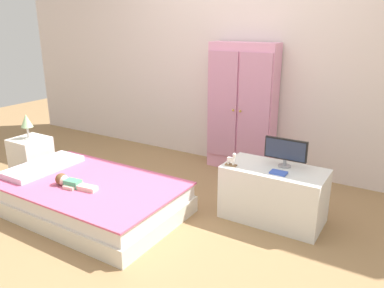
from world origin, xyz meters
TOP-DOWN VIEW (x-y plane):
  - ground_plane at (0.00, 0.00)m, footprint 10.00×10.00m
  - back_wall at (0.00, 1.57)m, footprint 6.40×0.05m
  - bed at (-0.56, -0.14)m, footprint 1.53×0.95m
  - pillow at (-1.13, -0.14)m, footprint 0.32×0.68m
  - doll at (-0.64, -0.28)m, footprint 0.39×0.14m
  - nightstand at (-1.59, 0.06)m, footprint 0.32×0.32m
  - table_lamp at (-1.59, 0.06)m, footprint 0.12×0.12m
  - wardrobe at (0.09, 1.42)m, footprint 0.71×0.26m
  - tv_stand at (0.79, 0.53)m, footprint 0.79×0.41m
  - tv_monitor at (0.84, 0.60)m, footprint 0.33×0.10m
  - rocking_horse_toy at (0.48, 0.40)m, footprint 0.09×0.04m
  - book_blue at (0.85, 0.44)m, footprint 0.12×0.08m

SIDE VIEW (x-z plane):
  - ground_plane at x=0.00m, z-range -0.02..0.00m
  - bed at x=-0.56m, z-range 0.00..0.26m
  - nightstand at x=-1.59m, z-range 0.00..0.43m
  - tv_stand at x=0.79m, z-range 0.00..0.44m
  - pillow at x=-1.13m, z-range 0.27..0.32m
  - doll at x=-0.64m, z-range 0.25..0.35m
  - book_blue at x=0.85m, z-range 0.44..0.46m
  - rocking_horse_toy at x=0.48m, z-range 0.44..0.55m
  - tv_monitor at x=0.84m, z-range 0.46..0.69m
  - table_lamp at x=-1.59m, z-range 0.47..0.72m
  - wardrobe at x=0.09m, z-range 0.00..1.34m
  - back_wall at x=0.00m, z-range 0.00..2.70m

